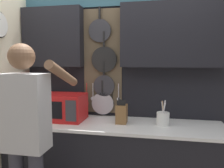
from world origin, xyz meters
name	(u,v)px	position (x,y,z in m)	size (l,w,h in m)	color
base_cabinet_counter	(113,165)	(0.00, 0.00, 0.46)	(2.27, 0.63, 0.92)	black
back_wall_unit	(119,67)	(0.01, 0.28, 1.50)	(2.84, 0.20, 2.42)	black
microwave	(61,107)	(-0.59, 0.02, 1.06)	(0.52, 0.35, 0.29)	red
knife_block	(122,113)	(0.08, 0.02, 1.02)	(0.11, 0.15, 0.27)	brown
utensil_crock	(163,118)	(0.51, 0.02, 0.99)	(0.13, 0.13, 0.25)	white
person	(25,128)	(-0.62, -0.62, 1.02)	(0.54, 0.65, 1.71)	#383842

